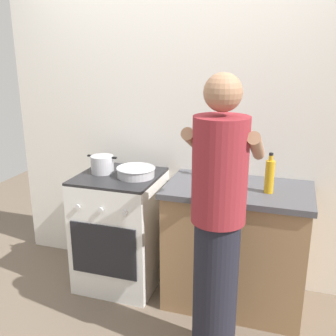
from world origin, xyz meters
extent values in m
plane|color=#6B5B4C|center=(0.00, 0.00, 0.00)|extent=(6.00, 6.00, 0.00)
cube|color=silver|center=(0.20, 0.50, 1.25)|extent=(3.20, 0.10, 2.50)
cube|color=#99724C|center=(0.55, 0.15, 0.43)|extent=(0.96, 0.56, 0.86)
cube|color=#4C4C51|center=(0.55, 0.15, 0.88)|extent=(1.00, 0.60, 0.04)
cube|color=white|center=(-0.35, 0.15, 0.44)|extent=(0.60, 0.60, 0.88)
cube|color=#232326|center=(-0.35, 0.15, 0.89)|extent=(0.60, 0.60, 0.02)
cube|color=black|center=(-0.35, -0.16, 0.42)|extent=(0.51, 0.01, 0.40)
cylinder|color=silver|center=(-0.53, -0.16, 0.74)|extent=(0.04, 0.01, 0.04)
cylinder|color=silver|center=(-0.35, -0.16, 0.74)|extent=(0.04, 0.01, 0.04)
cylinder|color=silver|center=(-0.17, -0.16, 0.74)|extent=(0.04, 0.01, 0.04)
cylinder|color=#B2B2B7|center=(-0.49, 0.16, 0.97)|extent=(0.17, 0.17, 0.13)
cube|color=black|center=(-0.59, 0.16, 1.03)|extent=(0.04, 0.02, 0.01)
cube|color=black|center=(-0.39, 0.16, 1.03)|extent=(0.04, 0.02, 0.01)
cylinder|color=#B7B7BC|center=(-0.21, 0.15, 0.94)|extent=(0.28, 0.28, 0.07)
torus|color=#B7B7BC|center=(-0.21, 0.15, 0.97)|extent=(0.29, 0.29, 0.01)
cylinder|color=silver|center=(0.36, 0.32, 0.97)|extent=(0.10, 0.10, 0.14)
cylinder|color=white|center=(0.38, 0.32, 1.04)|extent=(0.01, 0.06, 0.24)
sphere|color=white|center=(0.38, 0.32, 1.17)|extent=(0.03, 0.03, 0.03)
cylinder|color=silver|center=(0.36, 0.32, 1.05)|extent=(0.01, 0.04, 0.27)
sphere|color=silver|center=(0.36, 0.32, 1.20)|extent=(0.03, 0.03, 0.03)
cylinder|color=silver|center=(0.36, 0.30, 1.04)|extent=(0.05, 0.02, 0.22)
sphere|color=silver|center=(0.36, 0.30, 1.16)|extent=(0.03, 0.03, 0.03)
cylinder|color=silver|center=(0.57, 0.19, 0.93)|extent=(0.04, 0.04, 0.06)
cylinder|color=red|center=(0.57, 0.19, 0.97)|extent=(0.04, 0.04, 0.02)
cylinder|color=gold|center=(0.75, 0.10, 1.01)|extent=(0.06, 0.06, 0.22)
cylinder|color=gold|center=(0.75, 0.10, 1.14)|extent=(0.03, 0.03, 0.04)
cylinder|color=black|center=(0.75, 0.10, 1.16)|extent=(0.03, 0.03, 0.02)
cylinder|color=black|center=(0.52, -0.44, 0.45)|extent=(0.26, 0.26, 0.90)
cylinder|color=maroon|center=(0.52, -0.44, 1.19)|extent=(0.30, 0.30, 0.58)
sphere|color=#A07254|center=(0.52, -0.44, 1.60)|extent=(0.20, 0.20, 0.20)
cylinder|color=#A07254|center=(0.35, -0.30, 1.30)|extent=(0.07, 0.41, 0.24)
cylinder|color=#A07254|center=(0.69, -0.30, 1.30)|extent=(0.07, 0.41, 0.24)
camera|label=1|loc=(0.87, -2.42, 1.81)|focal=42.09mm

